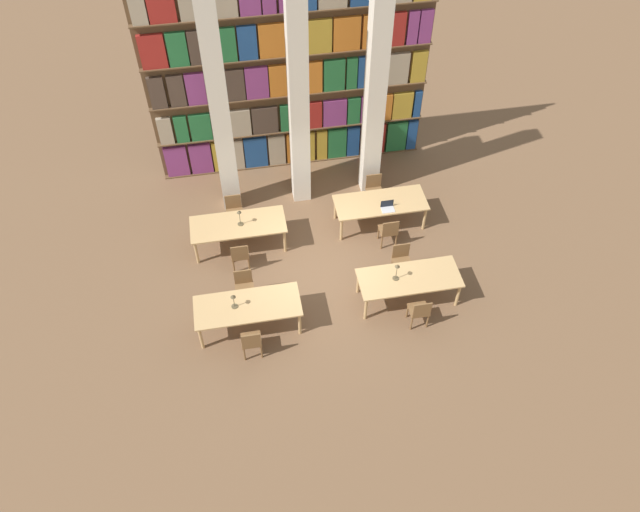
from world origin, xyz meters
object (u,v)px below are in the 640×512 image
Objects in this scene: reading_table_2 at (238,226)px; pillar_left at (219,108)px; chair_3 at (402,260)px; desk_lamp_2 at (239,215)px; laptop at (388,208)px; chair_5 at (234,211)px; chair_4 at (240,255)px; desk_lamp_0 at (233,299)px; chair_1 at (244,286)px; chair_6 at (389,231)px; pillar_right at (375,91)px; reading_table_3 at (380,204)px; chair_7 at (374,190)px; reading_table_0 at (248,308)px; pillar_center at (298,99)px; desk_lamp_1 at (397,269)px; reading_table_1 at (409,279)px; chair_2 at (420,311)px; chair_0 at (251,342)px.

pillar_left is at bearing 92.39° from reading_table_2.
chair_3 is 1.95× the size of desk_lamp_2.
chair_5 is at bearing 166.59° from laptop.
chair_4 is at bearing -98.62° from desk_lamp_2.
desk_lamp_0 is (-0.23, -3.97, -1.99)m from pillar_left.
chair_1 is 3.77m from chair_6.
pillar_right is 2.71m from reading_table_3.
pillar_right is at bearing -91.07° from chair_7.
pillar_left is 4.11m from chair_1.
desk_lamp_0 reaches higher than chair_4.
chair_4 is (-0.02, 1.71, -0.19)m from reading_table_0.
chair_5 is at bearing 85.63° from desk_lamp_0.
desk_lamp_0 reaches higher than reading_table_3.
pillar_center is 13.18× the size of desk_lamp_2.
desk_lamp_1 reaches higher than chair_5.
chair_4 is (0.24, 1.70, -0.53)m from desk_lamp_0.
reading_table_1 is 2.56× the size of chair_7.
chair_7 is (3.57, 0.88, -0.19)m from reading_table_2.
reading_table_2 is 2.56× the size of chair_6.
pillar_center is 2.64× the size of reading_table_0.
pillar_right is 13.18× the size of desk_lamp_2.
pillar_right is 5.25m from chair_2.
pillar_center reaches higher than chair_0.
reading_table_0 is 1.72m from chair_4.
pillar_center is at bearing -58.96° from chair_3.
chair_6 is at bearing 25.36° from desk_lamp_0.
reading_table_3 is 7.11× the size of laptop.
pillar_left is 12.77× the size of desk_lamp_1.
desk_lamp_2 is 3.60m from chair_6.
pillar_center reaches higher than chair_1.
desk_lamp_0 is at bearing -154.64° from chair_6.
chair_3 is (0.00, 1.49, 0.00)m from chair_2.
pillar_center is 5.66m from chair_0.
chair_1 is (0.03, -3.25, -2.52)m from pillar_left.
chair_7 is (1.81, -0.65, -2.52)m from pillar_center.
chair_4 is 1.49m from chair_5.
chair_0 is 1.00× the size of chair_5.
chair_4 is at bearing 154.95° from desk_lamp_1.
reading_table_1 is 3.96m from chair_4.
chair_4 is 3.97m from chair_7.
chair_2 is (0.05, -4.60, -2.52)m from pillar_right.
pillar_left is at bearing 90.46° from chair_4.
chair_0 is 1.00× the size of chair_4.
desk_lamp_2 is at bearing 144.62° from desk_lamp_1.
chair_5 is (-0.01, 3.95, 0.00)m from chair_0.
reading_table_2 is at bearing 13.86° from chair_7.
desk_lamp_1 is (3.34, -3.83, -1.94)m from pillar_left.
reading_table_1 is at bearing 90.21° from chair_7.
pillar_center is at bearing 0.00° from pillar_left.
reading_table_3 is at bearing 2.19° from reading_table_2.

